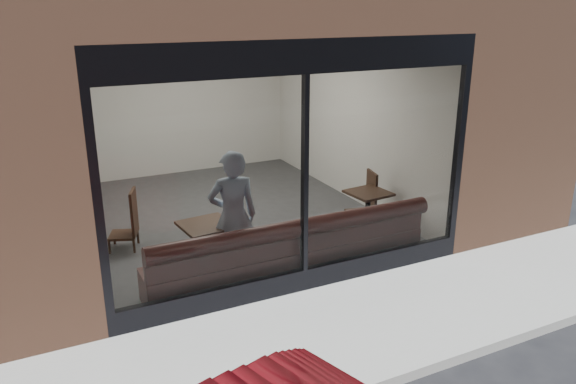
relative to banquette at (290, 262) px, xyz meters
name	(u,v)px	position (x,y,z in m)	size (l,w,h in m)	color
ground	(398,378)	(0.00, -2.45, -0.23)	(120.00, 120.00, 0.00)	black
sidewalk_near	(346,328)	(0.00, -1.45, -0.22)	(40.00, 2.00, 0.01)	gray
kerb_near	(402,376)	(0.00, -2.50, -0.17)	(40.00, 0.10, 0.12)	gray
host_building_pier_right	(327,89)	(3.75, 5.55, 1.38)	(2.50, 12.00, 3.20)	brown
host_building_backfill	(143,84)	(0.00, 8.55, 1.38)	(5.00, 6.00, 3.20)	brown
cafe_floor	(226,216)	(0.00, 2.55, -0.21)	(6.00, 6.00, 0.00)	#2D2D30
cafe_ceiling	(219,29)	(0.00, 2.55, 2.97)	(6.00, 6.00, 0.00)	white
cafe_wall_back	(175,101)	(0.00, 5.54, 1.37)	(5.00, 5.00, 0.00)	silver
cafe_wall_left	(64,143)	(-2.49, 2.55, 1.37)	(6.00, 6.00, 0.00)	silver
cafe_wall_right	(349,115)	(2.49, 2.55, 1.37)	(6.00, 6.00, 0.00)	silver
storefront_kick	(304,279)	(0.00, -0.40, -0.08)	(5.00, 0.10, 0.30)	black
storefront_header	(306,56)	(0.00, -0.40, 2.77)	(5.00, 0.10, 0.40)	black
storefront_mullion	(305,177)	(0.00, -0.40, 1.32)	(0.06, 0.10, 2.50)	black
storefront_glass	(306,178)	(0.00, -0.43, 1.33)	(4.80, 4.80, 0.00)	white
banquette	(290,262)	(0.00, 0.00, 0.00)	(4.00, 0.55, 0.45)	#341713
person	(233,216)	(-0.69, 0.31, 0.68)	(0.66, 0.43, 1.80)	#99ADC8
cafe_table_left	(206,225)	(-0.99, 0.55, 0.52)	(0.66, 0.66, 0.04)	black
cafe_table_right	(368,193)	(1.74, 0.72, 0.52)	(0.60, 0.60, 0.04)	black
cafe_chair_left	(123,235)	(-1.87, 1.93, 0.01)	(0.40, 0.40, 0.04)	black
cafe_chair_right	(360,213)	(1.87, 1.13, 0.01)	(0.41, 0.41, 0.04)	black
wall_poster	(75,156)	(-2.45, 1.49, 1.42)	(0.02, 0.57, 0.76)	white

